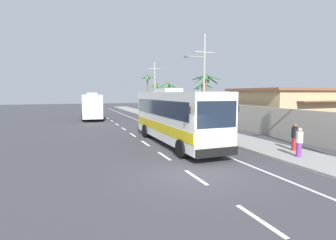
{
  "coord_description": "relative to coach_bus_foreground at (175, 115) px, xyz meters",
  "views": [
    {
      "loc": [
        -4.84,
        -9.82,
        3.56
      ],
      "look_at": [
        1.4,
        6.5,
        1.7
      ],
      "focal_mm": 27.2,
      "sensor_mm": 36.0,
      "label": 1
    }
  ],
  "objects": [
    {
      "name": "palm_fourth",
      "position": [
        9.08,
        12.58,
        1.4
      ],
      "size": [
        2.72,
        2.62,
        4.96
      ],
      "color": "brown",
      "rests_on": "ground"
    },
    {
      "name": "boundary_wall",
      "position": [
        8.67,
        7.48,
        -0.84
      ],
      "size": [
        0.24,
        60.0,
        2.37
      ],
      "primitive_type": "cube",
      "color": "#9E998E",
      "rests_on": "ground"
    },
    {
      "name": "palm_nearest",
      "position": [
        7.99,
        9.89,
        2.21
      ],
      "size": [
        3.49,
        3.54,
        5.85
      ],
      "color": "brown",
      "rests_on": "ground"
    },
    {
      "name": "utility_pole_far",
      "position": [
        6.71,
        25.21,
        2.54
      ],
      "size": [
        2.14,
        0.24,
        8.74
      ],
      "color": "#9E9E99",
      "rests_on": "ground"
    },
    {
      "name": "motorcycle_beside_bus",
      "position": [
        2.08,
        9.92,
        -1.36
      ],
      "size": [
        0.56,
        1.96,
        1.65
      ],
      "color": "black",
      "rests_on": "ground"
    },
    {
      "name": "pedestrian_near_kerb",
      "position": [
        4.6,
        -6.33,
        -1.07
      ],
      "size": [
        0.36,
        0.36,
        1.58
      ],
      "rotation": [
        0.0,
        0.0,
        3.32
      ],
      "color": "#75388E",
      "rests_on": "sidewalk_kerb"
    },
    {
      "name": "palm_farthest",
      "position": [
        8.05,
        27.56,
        1.68
      ],
      "size": [
        3.19,
        3.14,
        5.31
      ],
      "color": "brown",
      "rests_on": "ground"
    },
    {
      "name": "roadside_building",
      "position": [
        15.58,
        3.75,
        -0.0
      ],
      "size": [
        12.97,
        8.33,
        4.02
      ],
      "color": "tan",
      "rests_on": "ground"
    },
    {
      "name": "pedestrian_midwalk",
      "position": [
        5.15,
        9.89,
        -1.07
      ],
      "size": [
        0.36,
        0.36,
        1.58
      ],
      "rotation": [
        0.0,
        0.0,
        2.49
      ],
      "color": "black",
      "rests_on": "sidewalk_kerb"
    },
    {
      "name": "palm_third",
      "position": [
        7.52,
        32.28,
        2.8
      ],
      "size": [
        2.88,
        2.7,
        7.14
      ],
      "color": "brown",
      "rests_on": "ground"
    },
    {
      "name": "ground_plane",
      "position": [
        -1.93,
        -6.52,
        -2.03
      ],
      "size": [
        160.0,
        160.0,
        0.0
      ],
      "primitive_type": "plane",
      "color": "#3A3A3F"
    },
    {
      "name": "pedestrian_far_walk",
      "position": [
        5.63,
        -5.07,
        -1.04
      ],
      "size": [
        0.36,
        0.36,
        1.62
      ],
      "rotation": [
        0.0,
        0.0,
        5.46
      ],
      "color": "red",
      "rests_on": "sidewalk_kerb"
    },
    {
      "name": "sidewalk_kerb",
      "position": [
        4.87,
        3.48,
        -1.96
      ],
      "size": [
        3.2,
        90.0,
        0.14
      ],
      "primitive_type": "cube",
      "color": "gray",
      "rests_on": "ground"
    },
    {
      "name": "palm_second",
      "position": [
        8.66,
        24.14,
        2.1
      ],
      "size": [
        3.32,
        3.55,
        5.42
      ],
      "color": "brown",
      "rests_on": "ground"
    },
    {
      "name": "lane_markings",
      "position": [
        0.15,
        7.82,
        -2.02
      ],
      "size": [
        3.45,
        71.0,
        0.01
      ],
      "color": "white",
      "rests_on": "ground"
    },
    {
      "name": "coach_bus_far_lane",
      "position": [
        -3.97,
        20.6,
        -0.15
      ],
      "size": [
        3.36,
        10.9,
        3.6
      ],
      "color": "white",
      "rests_on": "ground"
    },
    {
      "name": "coach_bus_foreground",
      "position": [
        0.0,
        0.0,
        0.0
      ],
      "size": [
        2.94,
        11.01,
        3.9
      ],
      "color": "silver",
      "rests_on": "ground"
    },
    {
      "name": "utility_pole_mid",
      "position": [
        6.67,
        8.11,
        3.15
      ],
      "size": [
        3.52,
        0.24,
        9.76
      ],
      "color": "#9E9E99",
      "rests_on": "ground"
    }
  ]
}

